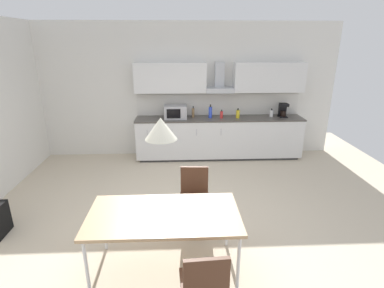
% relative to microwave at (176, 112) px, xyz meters
% --- Properties ---
extents(ground_plane, '(8.79, 8.61, 0.02)m').
position_rel_microwave_xyz_m(ground_plane, '(0.03, -2.57, -1.06)').
color(ground_plane, beige).
extents(wall_back, '(7.03, 0.10, 2.89)m').
position_rel_microwave_xyz_m(wall_back, '(0.03, 0.34, 0.40)').
color(wall_back, silver).
rests_on(wall_back, ground_plane).
extents(kitchen_counter, '(3.63, 0.61, 0.91)m').
position_rel_microwave_xyz_m(kitchen_counter, '(0.95, 0.00, -0.59)').
color(kitchen_counter, '#333333').
rests_on(kitchen_counter, ground_plane).
extents(backsplash_tile, '(3.61, 0.02, 0.47)m').
position_rel_microwave_xyz_m(backsplash_tile, '(0.95, 0.28, 0.09)').
color(backsplash_tile, silver).
rests_on(backsplash_tile, kitchen_counter).
extents(upper_wall_cabinets, '(3.61, 0.40, 0.62)m').
position_rel_microwave_xyz_m(upper_wall_cabinets, '(0.95, 0.13, 0.70)').
color(upper_wall_cabinets, silver).
extents(microwave, '(0.48, 0.35, 0.28)m').
position_rel_microwave_xyz_m(microwave, '(0.00, 0.00, 0.00)').
color(microwave, '#ADADB2').
rests_on(microwave, kitchen_counter).
extents(coffee_maker, '(0.18, 0.19, 0.30)m').
position_rel_microwave_xyz_m(coffee_maker, '(2.35, 0.03, 0.01)').
color(coffee_maker, black).
rests_on(coffee_maker, kitchen_counter).
extents(bottle_blue, '(0.08, 0.08, 0.29)m').
position_rel_microwave_xyz_m(bottle_blue, '(0.75, 0.00, -0.02)').
color(bottle_blue, blue).
rests_on(bottle_blue, kitchen_counter).
extents(bottle_brown, '(0.06, 0.06, 0.25)m').
position_rel_microwave_xyz_m(bottle_brown, '(0.38, 0.06, -0.04)').
color(bottle_brown, brown).
rests_on(bottle_brown, kitchen_counter).
extents(bottle_red, '(0.06, 0.06, 0.18)m').
position_rel_microwave_xyz_m(bottle_red, '(0.99, -0.04, -0.06)').
color(bottle_red, red).
rests_on(bottle_red, kitchen_counter).
extents(bottle_white, '(0.08, 0.08, 0.18)m').
position_rel_microwave_xyz_m(bottle_white, '(2.11, 0.04, -0.06)').
color(bottle_white, white).
rests_on(bottle_white, kitchen_counter).
extents(bottle_yellow, '(0.08, 0.08, 0.21)m').
position_rel_microwave_xyz_m(bottle_yellow, '(1.34, -0.04, -0.05)').
color(bottle_yellow, yellow).
rests_on(bottle_yellow, kitchen_counter).
extents(dining_table, '(1.65, 0.86, 0.72)m').
position_rel_microwave_xyz_m(dining_table, '(-0.11, -3.47, -0.37)').
color(dining_table, tan).
rests_on(dining_table, ground_plane).
extents(chair_far_right, '(0.42, 0.42, 0.87)m').
position_rel_microwave_xyz_m(chair_far_right, '(0.26, -2.65, -0.52)').
color(chair_far_right, '#4C2D1E').
rests_on(chair_far_right, ground_plane).
extents(chair_near_right, '(0.42, 0.42, 0.87)m').
position_rel_microwave_xyz_m(chair_near_right, '(0.26, -4.28, -0.52)').
color(chair_near_right, '#4C2D1E').
rests_on(chair_near_right, ground_plane).
extents(pendant_lamp, '(0.32, 0.32, 0.22)m').
position_rel_microwave_xyz_m(pendant_lamp, '(-0.11, -3.47, 0.63)').
color(pendant_lamp, silver).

